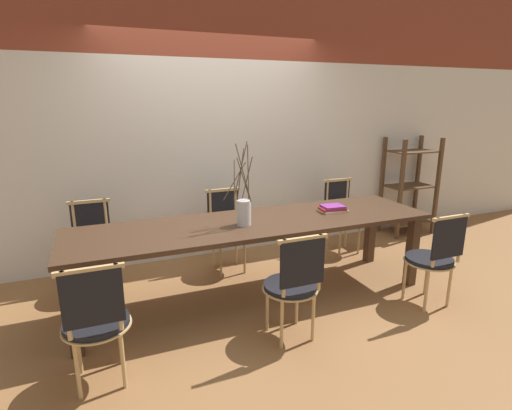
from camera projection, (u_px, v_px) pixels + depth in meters
ground_plane at (256, 297)px, 3.78m from camera, size 16.00×16.00×0.00m
wall_rear at (214, 119)px, 4.50m from camera, size 12.00×0.06×3.20m
dining_table at (256, 230)px, 3.61m from camera, size 3.29×0.86×0.75m
chair_near_leftend at (96, 319)px, 2.50m from camera, size 0.43×0.43×0.88m
chair_near_left at (293, 282)px, 3.00m from camera, size 0.43×0.43×0.88m
chair_near_center at (434, 256)px, 3.51m from camera, size 0.43×0.43×0.88m
chair_far_leftend at (93, 244)px, 3.80m from camera, size 0.43×0.43×0.88m
chair_far_left at (227, 227)px, 4.30m from camera, size 0.43×0.43×0.88m
chair_far_center at (342, 213)px, 4.83m from camera, size 0.43×0.43×0.88m
vase_centerpiece at (244, 211)px, 3.45m from camera, size 0.24×0.25×0.72m
book_stack at (333, 209)px, 3.89m from camera, size 0.27×0.19×0.06m
shelving_rack at (409, 186)px, 5.47m from camera, size 0.67×0.42×1.32m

